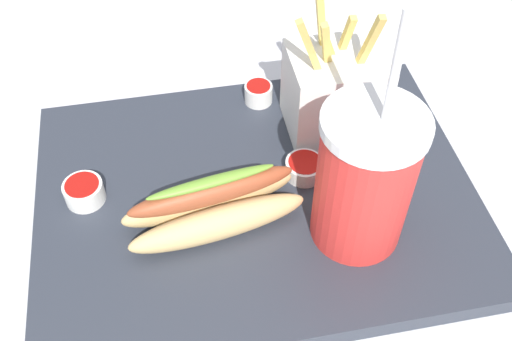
# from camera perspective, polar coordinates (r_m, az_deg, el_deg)

# --- Properties ---
(ground_plane) EXTENTS (2.40, 2.40, 0.02)m
(ground_plane) POSITION_cam_1_polar(r_m,az_deg,el_deg) (0.61, 0.00, -3.72)
(ground_plane) COLOR silver
(food_tray) EXTENTS (0.43, 0.32, 0.02)m
(food_tray) POSITION_cam_1_polar(r_m,az_deg,el_deg) (0.60, 0.00, -2.55)
(food_tray) COLOR #2D333D
(food_tray) RESTS_ON ground_plane
(soda_cup) EXTENTS (0.09, 0.09, 0.24)m
(soda_cup) POSITION_cam_1_polar(r_m,az_deg,el_deg) (0.51, 10.32, -0.82)
(soda_cup) COLOR red
(soda_cup) RESTS_ON food_tray
(fries_basket) EXTENTS (0.10, 0.08, 0.15)m
(fries_basket) POSITION_cam_1_polar(r_m,az_deg,el_deg) (0.62, 7.48, 7.53)
(fries_basket) COLOR white
(fries_basket) RESTS_ON food_tray
(hot_dog_1) EXTENTS (0.17, 0.09, 0.06)m
(hot_dog_1) POSITION_cam_1_polar(r_m,az_deg,el_deg) (0.55, -4.10, -3.39)
(hot_dog_1) COLOR #DBB775
(hot_dog_1) RESTS_ON food_tray
(ketchup_cup_1) EXTENTS (0.03, 0.03, 0.02)m
(ketchup_cup_1) POSITION_cam_1_polar(r_m,az_deg,el_deg) (0.67, 0.23, 7.44)
(ketchup_cup_1) COLOR white
(ketchup_cup_1) RESTS_ON food_tray
(ketchup_cup_2) EXTENTS (0.04, 0.04, 0.02)m
(ketchup_cup_2) POSITION_cam_1_polar(r_m,az_deg,el_deg) (0.60, -16.09, -1.90)
(ketchup_cup_2) COLOR white
(ketchup_cup_2) RESTS_ON food_tray
(ketchup_cup_3) EXTENTS (0.04, 0.04, 0.02)m
(ketchup_cup_3) POSITION_cam_1_polar(r_m,az_deg,el_deg) (0.60, 4.65, 0.32)
(ketchup_cup_3) COLOR white
(ketchup_cup_3) RESTS_ON food_tray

